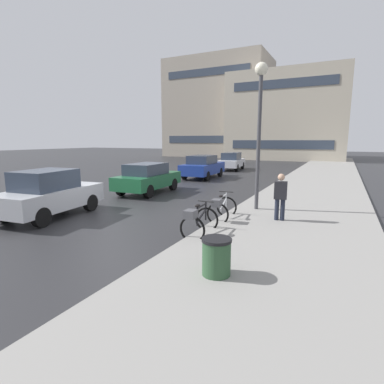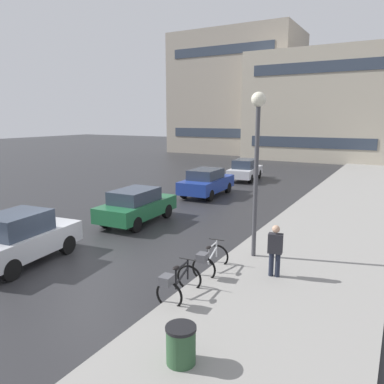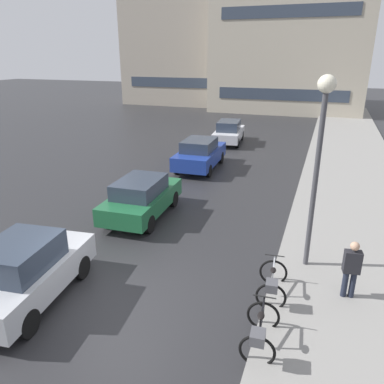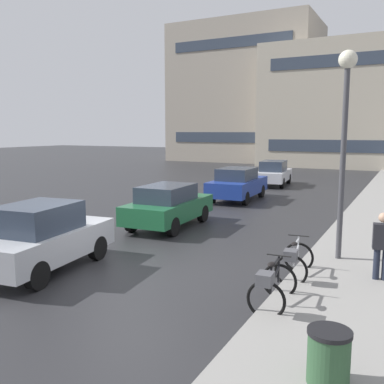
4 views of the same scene
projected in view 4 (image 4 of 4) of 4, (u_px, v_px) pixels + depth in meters
The scene contains 12 objects.
ground_plane at pixel (131, 272), 10.50m from camera, with size 140.00×140.00×0.00m, color #28282B.
bicycle_nearest at pixel (271, 286), 8.13m from camera, with size 0.81×1.45×0.98m.
bicycle_second at pixel (294, 261), 9.77m from camera, with size 0.85×1.47×0.94m.
car_silver at pixel (42, 237), 10.52m from camera, with size 2.20×3.98×1.68m.
car_green at pixel (168, 205), 15.33m from camera, with size 1.99×4.12×1.52m.
car_blue at pixel (238, 184), 21.30m from camera, with size 2.06×4.43×1.62m.
car_white at pixel (274, 173), 27.03m from camera, with size 2.14×4.28×1.57m.
pedestrian at pixel (382, 245), 9.43m from camera, with size 0.43×0.30×1.66m.
streetlamp at pixel (345, 115), 10.62m from camera, with size 0.46×0.46×5.38m.
trash_bin at pixel (328, 361), 5.58m from camera, with size 0.58×0.58×0.87m.
building_facade_main at pixel (347, 106), 41.68m from camera, with size 15.35×9.56×11.61m.
building_facade_side at pixel (246, 94), 49.43m from camera, with size 15.93×9.97×15.28m.
Camera 4 is at (6.00, -8.29, 3.42)m, focal length 40.00 mm.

